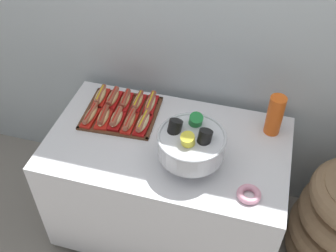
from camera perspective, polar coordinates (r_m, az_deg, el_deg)
name	(u,v)px	position (r m, az deg, el deg)	size (l,w,h in m)	color
ground_plane	(167,221)	(2.73, -0.07, -13.26)	(10.00, 10.00, 0.00)	gray
back_wall	(192,3)	(2.19, 3.41, 16.85)	(6.00, 0.10, 2.60)	#B2BCC1
buffet_table	(167,184)	(2.41, -0.08, -8.13)	(1.28, 0.75, 0.74)	silver
serving_tray	(121,113)	(2.32, -6.57, 1.81)	(0.42, 0.38, 0.01)	#56331E
hot_dog_0	(91,115)	(2.29, -10.82, 1.53)	(0.06, 0.18, 0.06)	red
hot_dog_1	(104,117)	(2.26, -9.05, 1.25)	(0.09, 0.18, 0.06)	red
hot_dog_2	(116,118)	(2.24, -7.26, 1.07)	(0.07, 0.16, 0.07)	#B21414
hot_dog_3	(130,121)	(2.22, -5.41, 0.72)	(0.06, 0.18, 0.06)	red
hot_dog_4	(143,123)	(2.20, -3.54, 0.47)	(0.07, 0.18, 0.06)	#B21414
hot_dog_5	(100,96)	(2.40, -9.48, 4.14)	(0.08, 0.19, 0.06)	red
hot_dog_6	(113,98)	(2.38, -7.77, 3.91)	(0.07, 0.17, 0.06)	red
hot_dog_7	(125,100)	(2.36, -6.04, 3.64)	(0.07, 0.17, 0.06)	red
hot_dog_8	(138,102)	(2.34, -4.28, 3.41)	(0.06, 0.17, 0.06)	red
hot_dog_9	(150,104)	(2.32, -2.49, 3.17)	(0.07, 0.19, 0.06)	red
punch_bowl	(191,144)	(1.94, 3.28, -2.48)	(0.33, 0.33, 0.26)	silver
cup_stack	(275,115)	(2.19, 14.80, 1.48)	(0.09, 0.09, 0.23)	#EA5B19
donut	(249,194)	(1.94, 11.31, -9.39)	(0.11, 0.11, 0.03)	pink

